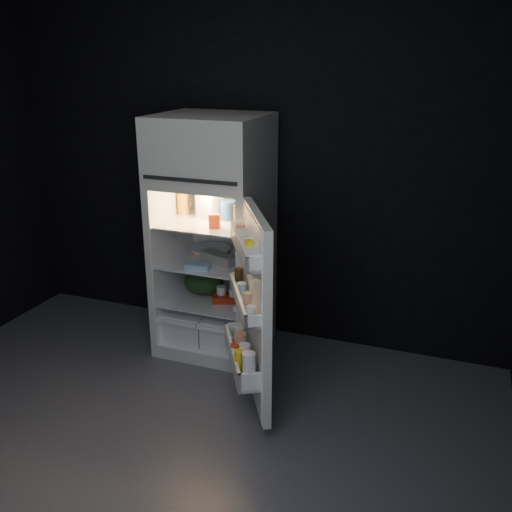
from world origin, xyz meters
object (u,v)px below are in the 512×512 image
at_px(milk_jug, 210,201).
at_px(egg_carton, 218,258).
at_px(refrigerator, 214,228).
at_px(fridge_door, 252,311).
at_px(yogurt_tray, 229,298).

relative_size(milk_jug, egg_carton, 0.83).
relative_size(refrigerator, egg_carton, 6.16).
bearing_deg(fridge_door, egg_carton, 129.13).
height_order(refrigerator, egg_carton, refrigerator).
bearing_deg(egg_carton, refrigerator, 147.05).
distance_m(egg_carton, yogurt_tray, 0.32).
bearing_deg(egg_carton, yogurt_tray, 22.57).
xyz_separation_m(fridge_door, milk_jug, (-0.62, 0.74, 0.46)).
height_order(fridge_door, egg_carton, fridge_door).
bearing_deg(yogurt_tray, fridge_door, -76.96).
xyz_separation_m(refrigerator, yogurt_tray, (0.15, -0.09, -0.50)).
distance_m(refrigerator, fridge_door, 0.95).
bearing_deg(refrigerator, egg_carton, -53.13).
height_order(fridge_door, milk_jug, fridge_door).
xyz_separation_m(refrigerator, egg_carton, (0.07, -0.09, -0.19)).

